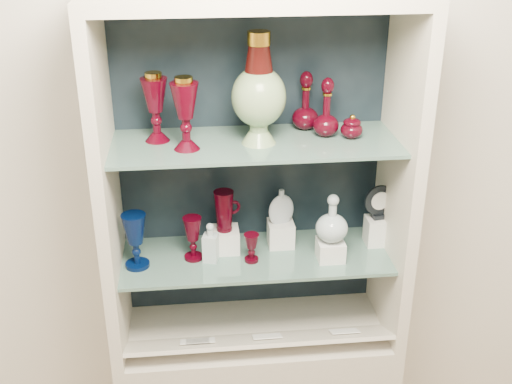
{
  "coord_description": "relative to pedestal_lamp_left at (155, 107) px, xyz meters",
  "views": [
    {
      "loc": [
        -0.2,
        -0.37,
        2.19
      ],
      "look_at": [
        0.0,
        1.53,
        1.3
      ],
      "focal_mm": 45.0,
      "sensor_mm": 36.0,
      "label": 1
    }
  ],
  "objects": [
    {
      "name": "wall_back",
      "position": [
        0.31,
        0.16,
        -0.18
      ],
      "size": [
        3.5,
        0.02,
        2.8
      ],
      "primitive_type": "cube",
      "color": "silver",
      "rests_on": "ground"
    },
    {
      "name": "cabinet_back_panel",
      "position": [
        0.31,
        0.13,
        -0.26
      ],
      "size": [
        0.98,
        0.02,
        1.15
      ],
      "primitive_type": "cube",
      "color": "black",
      "rests_on": "cabinet_base"
    },
    {
      "name": "cabinet_side_left",
      "position": [
        -0.17,
        -0.06,
        -0.26
      ],
      "size": [
        0.04,
        0.4,
        1.15
      ],
      "primitive_type": "cube",
      "color": "beige",
      "rests_on": "cabinet_base"
    },
    {
      "name": "cabinet_side_right",
      "position": [
        0.79,
        -0.06,
        -0.26
      ],
      "size": [
        0.04,
        0.4,
        1.15
      ],
      "primitive_type": "cube",
      "color": "beige",
      "rests_on": "cabinet_base"
    },
    {
      "name": "shelf_lower",
      "position": [
        0.31,
        -0.04,
        -0.54
      ],
      "size": [
        0.92,
        0.34,
        0.01
      ],
      "primitive_type": "cube",
      "color": "slate",
      "rests_on": "cabinet_side_left"
    },
    {
      "name": "shelf_upper",
      "position": [
        0.31,
        -0.04,
        -0.12
      ],
      "size": [
        0.92,
        0.34,
        0.01
      ],
      "primitive_type": "cube",
      "color": "slate",
      "rests_on": "cabinet_side_left"
    },
    {
      "name": "label_ledge",
      "position": [
        0.31,
        -0.17,
        -0.8
      ],
      "size": [
        0.92,
        0.17,
        0.09
      ],
      "primitive_type": "cube",
      "rotation": [
        -0.44,
        0.0,
        0.0
      ],
      "color": "beige",
      "rests_on": "cabinet_base"
    },
    {
      "name": "label_card_0",
      "position": [
        0.61,
        -0.17,
        -0.79
      ],
      "size": [
        0.1,
        0.06,
        0.03
      ],
      "primitive_type": "cube",
      "rotation": [
        -0.44,
        0.0,
        0.0
      ],
      "color": "white",
      "rests_on": "label_ledge"
    },
    {
      "name": "label_card_1",
      "position": [
        0.09,
        -0.17,
        -0.79
      ],
      "size": [
        0.1,
        0.06,
        0.03
      ],
      "primitive_type": "cube",
      "rotation": [
        -0.44,
        0.0,
        0.0
      ],
      "color": "white",
      "rests_on": "label_ledge"
    },
    {
      "name": "label_card_2",
      "position": [
        0.34,
        -0.17,
        -0.79
      ],
      "size": [
        0.1,
        0.06,
        0.03
      ],
      "primitive_type": "cube",
      "rotation": [
        -0.44,
        0.0,
        0.0
      ],
      "color": "white",
      "rests_on": "label_ledge"
    },
    {
      "name": "label_card_3",
      "position": [
        0.11,
        -0.17,
        -0.79
      ],
      "size": [
        0.1,
        0.06,
        0.03
      ],
      "primitive_type": "cube",
      "rotation": [
        -0.44,
        0.0,
        0.0
      ],
      "color": "white",
      "rests_on": "label_ledge"
    },
    {
      "name": "pedestal_lamp_left",
      "position": [
        0.0,
        0.0,
        0.0
      ],
      "size": [
        0.1,
        0.1,
        0.22
      ],
      "primitive_type": null,
      "rotation": [
        0.0,
        0.0,
        -0.16
      ],
      "color": "#42020F",
      "rests_on": "shelf_upper"
    },
    {
      "name": "pedestal_lamp_right",
      "position": [
        0.09,
        -0.08,
        0.0
      ],
      "size": [
        0.11,
        0.11,
        0.23
      ],
      "primitive_type": null,
      "rotation": [
        0.0,
        0.0,
        0.38
      ],
      "color": "#42020F",
      "rests_on": "shelf_upper"
    },
    {
      "name": "enamel_urn",
      "position": [
        0.32,
        -0.05,
        0.06
      ],
      "size": [
        0.22,
        0.22,
        0.35
      ],
      "primitive_type": null,
      "rotation": [
        0.0,
        0.0,
        0.35
      ],
      "color": "#114A30",
      "rests_on": "shelf_upper"
    },
    {
      "name": "ruby_decanter_a",
      "position": [
        0.55,
        -0.01,
        -0.0
      ],
      "size": [
        0.11,
        0.11,
        0.22
      ],
      "primitive_type": null,
      "rotation": [
        0.0,
        0.0,
        0.43
      ],
      "color": "#3D040F",
      "rests_on": "shelf_upper"
    },
    {
      "name": "ruby_decanter_b",
      "position": [
        0.49,
        0.06,
        -0.01
      ],
      "size": [
        0.11,
        0.11,
        0.21
      ],
      "primitive_type": null,
      "rotation": [
        0.0,
        0.0,
        0.24
      ],
      "color": "#3D040F",
      "rests_on": "shelf_upper"
    },
    {
      "name": "lidded_bowl",
      "position": [
        0.63,
        -0.04,
        -0.07
      ],
      "size": [
        0.09,
        0.09,
        0.08
      ],
      "primitive_type": null,
      "rotation": [
        0.0,
        0.0,
        0.23
      ],
      "color": "#3D040F",
      "rests_on": "shelf_upper"
    },
    {
      "name": "cobalt_goblet",
      "position": [
        -0.09,
        -0.08,
        -0.43
      ],
      "size": [
        0.09,
        0.09,
        0.19
      ],
      "primitive_type": null,
      "rotation": [
        0.0,
        0.0,
        0.1
      ],
      "color": "#04113A",
      "rests_on": "shelf_lower"
    },
    {
      "name": "ruby_goblet_tall",
      "position": [
        0.1,
        -0.04,
        -0.45
      ],
      "size": [
        0.07,
        0.07,
        0.16
      ],
      "primitive_type": null,
      "rotation": [
        0.0,
        0.0,
        -0.09
      ],
      "color": "#42020F",
      "rests_on": "shelf_lower"
    },
    {
      "name": "ruby_goblet_small",
      "position": [
        0.29,
        -0.08,
        -0.48
      ],
      "size": [
        0.07,
        0.07,
        0.1
      ],
      "primitive_type": null,
      "rotation": [
        0.0,
        0.0,
        -0.34
      ],
      "color": "#3D040F",
      "rests_on": "shelf_lower"
    },
    {
      "name": "riser_ruby_pitcher",
      "position": [
        0.21,
        0.0,
        -0.49
      ],
      "size": [
        0.1,
        0.1,
        0.08
      ],
      "primitive_type": "cube",
      "color": "silver",
      "rests_on": "shelf_lower"
    },
    {
      "name": "ruby_pitcher",
      "position": [
        0.21,
        0.0,
        -0.38
      ],
      "size": [
        0.13,
        0.1,
        0.15
      ],
      "primitive_type": null,
      "rotation": [
        0.0,
        0.0,
        0.3
      ],
      "color": "#42020F",
      "rests_on": "riser_ruby_pitcher"
    },
    {
      "name": "clear_square_bottle",
      "position": [
        0.16,
        -0.06,
        -0.46
      ],
      "size": [
        0.06,
        0.06,
        0.14
      ],
      "primitive_type": null,
      "rotation": [
        0.0,
        0.0,
        -0.26
      ],
      "color": "#A1B4B8",
      "rests_on": "shelf_lower"
    },
    {
      "name": "riser_flat_flask",
      "position": [
        0.41,
        0.02,
        -0.49
      ],
      "size": [
        0.09,
        0.09,
        0.09
      ],
      "primitive_type": "cube",
      "color": "silver",
      "rests_on": "shelf_lower"
    },
    {
      "name": "flat_flask",
      "position": [
        0.41,
        0.02,
        -0.38
      ],
      "size": [
        0.1,
        0.06,
        0.13
      ],
      "primitive_type": null,
      "rotation": [
        0.0,
        0.0,
        0.25
      ],
      "color": "silver",
      "rests_on": "riser_flat_flask"
    },
    {
      "name": "riser_clear_round_decanter",
      "position": [
        0.57,
        -0.1,
        -0.5
      ],
      "size": [
        0.09,
        0.09,
        0.07
      ],
      "primitive_type": "cube",
      "color": "silver",
      "rests_on": "shelf_lower"
    },
    {
      "name": "clear_round_decanter",
      "position": [
        0.57,
        -0.1,
        -0.38
      ],
      "size": [
        0.13,
        0.13,
        0.16
      ],
      "primitive_type": null,
      "rotation": [
        0.0,
        0.0,
        -0.23
      ],
      "color": "#A1B4B8",
      "rests_on": "riser_clear_round_decanter"
    },
    {
      "name": "riser_cameo_medallion",
      "position": [
        0.75,
        -0.01,
        -0.48
      ],
      "size": [
        0.08,
        0.08,
        0.1
      ],
      "primitive_type": "cube",
      "color": "silver",
      "rests_on": "shelf_lower"
    },
    {
      "name": "cameo_medallion",
      "position": [
        0.75,
        -0.01,
        -0.37
      ],
      "size": [
        0.12,
        0.06,
        0.13
      ],
      "primitive_type": null,
      "rotation": [
        0.0,
        0.0,
        0.16
      ],
      "color": "black",
      "rests_on": "riser_cameo_medallion"
    }
  ]
}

